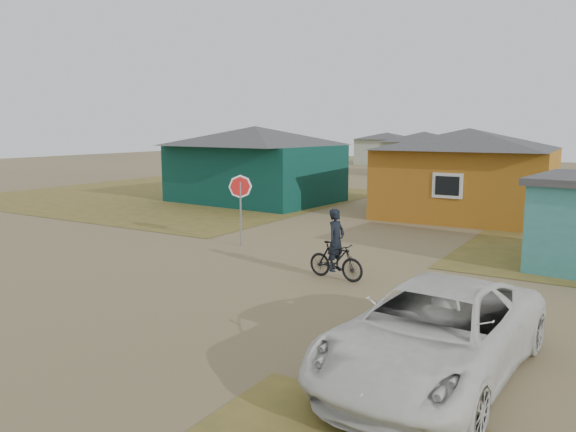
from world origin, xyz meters
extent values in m
plane|color=olive|center=(0.00, 0.00, 0.00)|extent=(120.00, 120.00, 0.00)
cube|color=olive|center=(-14.00, 13.00, 0.01)|extent=(20.00, 18.00, 0.00)
cube|color=#09342D|center=(-8.50, 13.50, 1.50)|extent=(8.40, 6.54, 3.00)
pyramid|color=#363739|center=(-8.50, 13.50, 3.50)|extent=(8.93, 7.08, 1.00)
cube|color=#9E5F18|center=(2.50, 14.00, 1.50)|extent=(7.21, 6.24, 3.00)
pyramid|color=#363739|center=(2.50, 14.00, 3.45)|extent=(7.72, 6.76, 0.90)
cube|color=silver|center=(2.50, 10.97, 1.65)|extent=(1.20, 0.06, 1.00)
cube|color=black|center=(2.50, 10.94, 1.65)|extent=(0.95, 0.04, 0.75)
cube|color=#A5AE95|center=(-6.00, 34.00, 1.40)|extent=(6.49, 5.60, 2.80)
pyramid|color=#363739|center=(-6.00, 34.00, 3.20)|extent=(7.04, 6.15, 0.80)
cube|color=#A5AE95|center=(-14.00, 46.00, 1.35)|extent=(5.75, 5.28, 2.70)
pyramid|color=#363739|center=(-14.00, 46.00, 3.05)|extent=(6.28, 5.81, 0.70)
cylinder|color=gray|center=(-2.33, 3.76, 1.07)|extent=(0.06, 0.06, 2.14)
imported|color=black|center=(2.29, 1.64, 0.49)|extent=(1.68, 0.65, 0.99)
imported|color=black|center=(2.29, 1.64, 1.05)|extent=(0.45, 0.63, 1.62)
imported|color=silver|center=(6.23, -2.75, 0.73)|extent=(2.77, 5.42, 1.47)
camera|label=1|loc=(8.68, -11.15, 3.93)|focal=35.00mm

